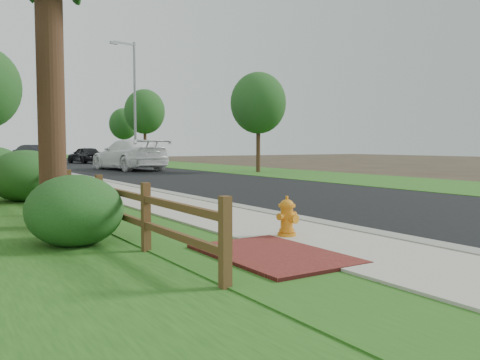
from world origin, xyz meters
TOP-DOWN VIEW (x-y plane):
  - ground at (0.00, 0.00)m, footprint 120.00×120.00m
  - road at (4.60, 35.00)m, footprint 8.00×90.00m
  - curb at (0.40, 35.00)m, footprint 0.40×90.00m
  - wet_gutter at (0.75, 35.00)m, footprint 0.50×90.00m
  - sidewalk at (-0.90, 35.00)m, footprint 2.20×90.00m
  - verge_far at (11.50, 35.00)m, footprint 6.00×90.00m
  - brick_patch at (-2.20, -1.00)m, footprint 1.60×2.40m
  - ranch_fence at (-3.60, 6.40)m, footprint 0.12×16.92m
  - fire_hydrant at (-1.16, 0.02)m, footprint 0.46×0.37m
  - white_suv at (5.11, 25.12)m, footprint 3.51×7.12m
  - dark_car_mid at (6.00, 38.89)m, footprint 2.53×4.56m
  - dark_car_far at (2.22, 40.15)m, footprint 3.58×5.28m
  - streetlight at (8.51, 33.44)m, footprint 2.30×0.75m
  - shrub_a at (-4.39, 1.54)m, footprint 1.69×1.69m
  - shrub_b at (-3.90, 8.95)m, footprint 2.84×2.84m
  - tree_near_right at (10.66, 18.24)m, footprint 3.33×3.33m
  - tree_mid_right at (11.12, 37.46)m, footprint 3.73×3.73m
  - tree_far_right at (11.32, 43.76)m, footprint 2.94×2.94m

SIDE VIEW (x-z plane):
  - ground at x=0.00m, z-range 0.00..0.00m
  - road at x=4.60m, z-range 0.00..0.02m
  - verge_far at x=11.50m, z-range 0.00..0.04m
  - wet_gutter at x=0.75m, z-range 0.02..0.02m
  - sidewalk at x=-0.90m, z-range 0.00..0.10m
  - brick_patch at x=-2.20m, z-range 0.00..0.11m
  - curb at x=0.40m, z-range 0.00..0.12m
  - fire_hydrant at x=-1.16m, z-range 0.07..0.77m
  - shrub_a at x=-4.39m, z-range 0.00..1.19m
  - ranch_fence at x=-3.60m, z-range 0.07..1.17m
  - dark_car_mid at x=6.00m, z-range 0.02..1.49m
  - shrub_b at x=-3.90m, z-range 0.00..1.53m
  - dark_car_far at x=2.22m, z-range 0.02..1.67m
  - white_suv at x=5.11m, z-range 0.02..2.01m
  - tree_far_right at x=11.32m, z-range 1.08..6.51m
  - tree_near_right at x=10.66m, z-range 1.15..7.14m
  - tree_mid_right at x=11.12m, z-range 1.31..8.07m
  - streetlight at x=8.51m, z-range 0.67..10.75m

